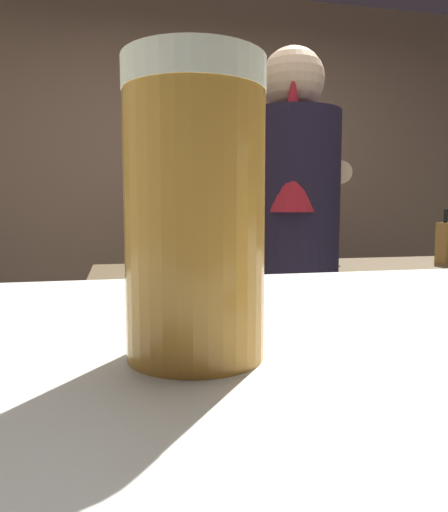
{
  "coord_description": "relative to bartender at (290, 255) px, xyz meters",
  "views": [
    {
      "loc": [
        -0.58,
        -1.31,
        1.15
      ],
      "look_at": [
        -0.45,
        -0.75,
        1.09
      ],
      "focal_mm": 33.03,
      "sensor_mm": 36.0,
      "label": 1
    }
  ],
  "objects": [
    {
      "name": "bottle_soy",
      "position": [
        0.57,
        1.6,
        0.21
      ],
      "size": [
        0.07,
        0.07,
        0.18
      ],
      "color": "#3657A0",
      "rests_on": "back_shelf"
    },
    {
      "name": "bottle_vinegar",
      "position": [
        0.51,
        1.66,
        0.24
      ],
      "size": [
        0.06,
        0.06,
        0.26
      ],
      "color": "#488B37",
      "rests_on": "back_shelf"
    },
    {
      "name": "chefs_knife",
      "position": [
        0.28,
        0.41,
        -0.1
      ],
      "size": [
        0.24,
        0.07,
        0.01
      ],
      "primitive_type": "cube",
      "rotation": [
        0.0,
        0.0,
        0.18
      ],
      "color": "silver",
      "rests_on": "prep_counter"
    },
    {
      "name": "wall_back",
      "position": [
        -0.02,
        1.94,
        0.36
      ],
      "size": [
        5.2,
        0.1,
        2.7
      ],
      "primitive_type": "cube",
      "color": "#97745D",
      "rests_on": "ground"
    },
    {
      "name": "prep_counter",
      "position": [
        0.33,
        0.46,
        -0.55
      ],
      "size": [
        2.1,
        0.6,
        0.88
      ],
      "primitive_type": "cube",
      "color": "brown",
      "rests_on": "ground"
    },
    {
      "name": "mixing_bowl",
      "position": [
        -0.27,
        0.37,
        -0.08
      ],
      "size": [
        0.17,
        0.17,
        0.05
      ],
      "primitive_type": "cylinder",
      "color": "slate",
      "rests_on": "prep_counter"
    },
    {
      "name": "back_shelf",
      "position": [
        0.27,
        1.66,
        -0.42
      ],
      "size": [
        0.75,
        0.36,
        1.13
      ],
      "primitive_type": "cube",
      "color": "#3D323A",
      "rests_on": "ground"
    },
    {
      "name": "pint_glass_near",
      "position": [
        -0.56,
        -1.33,
        0.16
      ],
      "size": [
        0.07,
        0.07,
        0.15
      ],
      "color": "#BD8331",
      "rests_on": "bar_counter"
    },
    {
      "name": "bartender",
      "position": [
        0.0,
        0.0,
        0.0
      ],
      "size": [
        0.5,
        0.56,
        1.7
      ],
      "rotation": [
        0.0,
        0.0,
        1.23
      ],
      "color": "#2D253B",
      "rests_on": "ground"
    }
  ]
}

